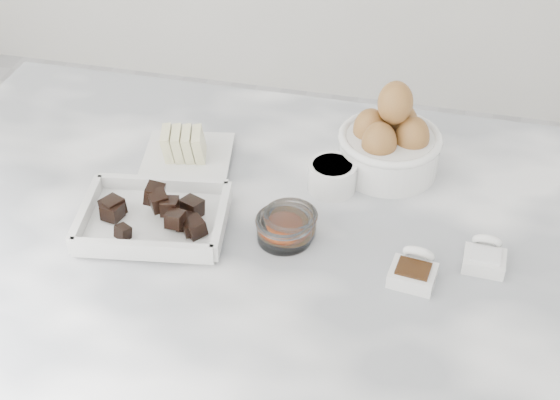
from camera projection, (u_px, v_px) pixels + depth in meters
The scene contains 9 objects.
marble_slab at pixel (262, 241), 1.17m from camera, with size 1.20×0.80×0.04m, color white.
chocolate_dish at pixel (153, 215), 1.15m from camera, with size 0.24×0.20×0.06m.
butter_plate at pixel (186, 152), 1.29m from camera, with size 0.17×0.17×0.06m.
sugar_ramekin at pixel (332, 175), 1.23m from camera, with size 0.08×0.08×0.05m.
egg_bowl at pixel (390, 142), 1.25m from camera, with size 0.17×0.17×0.16m.
honey_bowl at pixel (290, 222), 1.15m from camera, with size 0.08×0.08×0.04m.
zest_bowl at pixel (285, 228), 1.13m from camera, with size 0.09×0.09×0.04m.
vanilla_spoon at pixel (414, 270), 1.07m from camera, with size 0.07×0.08×0.05m.
salt_spoon at pixel (485, 256), 1.09m from camera, with size 0.06×0.07×0.04m.
Camera 1 is at (0.23, -0.85, 1.69)m, focal length 50.00 mm.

